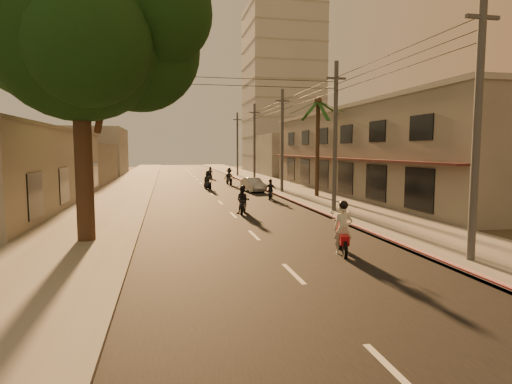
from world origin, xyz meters
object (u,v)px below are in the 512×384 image
at_px(palm_tree, 318,107).
at_px(scooter_mid_b, 270,190).
at_px(scooter_far_a, 208,181).
at_px(scooter_far_b, 229,177).
at_px(scooter_mid_a, 243,201).
at_px(parked_car, 253,185).
at_px(broadleaf_tree, 90,31).
at_px(scooter_far_c, 210,173).
at_px(scooter_red, 343,231).

bearing_deg(palm_tree, scooter_mid_b, -166.40).
relative_size(scooter_far_a, scooter_far_b, 0.95).
distance_m(scooter_mid_a, parked_car, 13.46).
bearing_deg(broadleaf_tree, parked_car, 61.44).
bearing_deg(scooter_far_b, scooter_mid_b, -94.77).
height_order(broadleaf_tree, scooter_mid_a, broadleaf_tree).
relative_size(palm_tree, scooter_far_a, 4.54).
bearing_deg(scooter_far_c, scooter_far_a, -99.07).
height_order(palm_tree, scooter_red, palm_tree).
bearing_deg(palm_tree, scooter_far_b, 110.93).
distance_m(scooter_far_b, parked_car, 8.02).
height_order(scooter_mid_a, parked_car, scooter_mid_a).
height_order(palm_tree, scooter_far_c, palm_tree).
bearing_deg(scooter_mid_a, scooter_far_a, 109.24).
height_order(scooter_far_a, parked_car, scooter_far_a).
distance_m(scooter_far_b, scooter_far_c, 10.61).
xyz_separation_m(scooter_far_a, scooter_far_c, (1.77, 15.13, -0.11)).
xyz_separation_m(scooter_red, parked_car, (1.41, 23.41, -0.26)).
relative_size(scooter_red, parked_car, 0.50).
xyz_separation_m(scooter_mid_a, parked_car, (3.25, 13.06, -0.16)).
relative_size(scooter_far_a, scooter_far_c, 1.12).
bearing_deg(scooter_mid_b, scooter_far_b, 110.48).
relative_size(scooter_red, scooter_far_a, 1.10).
xyz_separation_m(palm_tree, scooter_far_c, (-6.10, 23.95, -6.44)).
xyz_separation_m(scooter_far_a, scooter_far_b, (2.75, 4.57, 0.04)).
distance_m(scooter_far_a, scooter_far_c, 15.23).
xyz_separation_m(scooter_mid_a, scooter_far_b, (2.24, 21.02, 0.07)).
distance_m(broadleaf_tree, scooter_mid_a, 12.27).
relative_size(broadleaf_tree, parked_car, 3.08).
relative_size(palm_tree, scooter_far_b, 4.32).
height_order(scooter_far_b, scooter_far_c, scooter_far_b).
bearing_deg(palm_tree, scooter_far_c, 104.29).
relative_size(palm_tree, scooter_red, 4.14).
height_order(scooter_mid_b, scooter_far_b, scooter_far_b).
relative_size(broadleaf_tree, scooter_mid_b, 7.63).
bearing_deg(scooter_far_a, broadleaf_tree, -121.68).
distance_m(parked_car, scooter_far_c, 18.63).
height_order(scooter_mid_a, scooter_far_b, scooter_far_b).
height_order(broadleaf_tree, scooter_far_a, broadleaf_tree).
distance_m(scooter_red, scooter_far_c, 41.94).
xyz_separation_m(scooter_red, scooter_far_c, (-0.58, 41.93, -0.17)).
relative_size(broadleaf_tree, palm_tree, 1.48).
bearing_deg(scooter_far_a, palm_tree, -63.40).
bearing_deg(broadleaf_tree, scooter_far_c, 77.32).
bearing_deg(parked_car, scooter_far_a, 130.43).
xyz_separation_m(scooter_mid_b, scooter_far_a, (-3.80, 9.81, 0.10)).
xyz_separation_m(scooter_mid_a, scooter_mid_b, (3.29, 6.64, -0.06)).
bearing_deg(scooter_far_b, broadleaf_tree, -118.15).
relative_size(palm_tree, scooter_mid_b, 5.17).
distance_m(scooter_mid_a, scooter_mid_b, 7.41).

